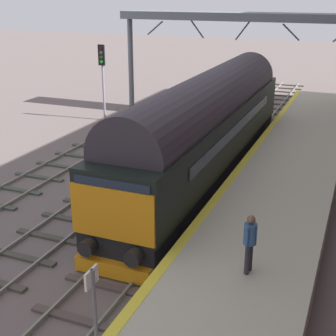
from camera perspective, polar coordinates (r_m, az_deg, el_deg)
name	(u,v)px	position (r m, az deg, el deg)	size (l,w,h in m)	color
ground_plane	(159,228)	(17.26, -1.07, -7.10)	(140.00, 140.00, 0.00)	#645855
track_main	(159,226)	(17.24, -1.07, -6.93)	(2.50, 60.00, 0.15)	slate
track_adjacent_west	(82,211)	(18.61, -10.21, -5.10)	(2.50, 60.00, 0.15)	gray
track_adjacent_far_west	(4,196)	(20.72, -18.97, -3.22)	(2.50, 60.00, 0.15)	gray
station_platform	(260,233)	(16.10, 10.87, -7.64)	(4.00, 44.00, 1.01)	#B8B79C
diesel_locomotive	(207,124)	(21.03, 4.65, 5.21)	(2.74, 17.73, 4.68)	black
signal_post_mid	(103,72)	(31.04, -7.79, 11.27)	(0.44, 0.22, 4.80)	gray
platform_number_sign	(94,301)	(9.66, -8.83, -15.36)	(0.10, 0.44, 2.06)	slate
waiting_passenger	(250,239)	(12.59, 9.71, -8.28)	(0.39, 0.50, 1.64)	#2B2B30
overhead_footbridge	(243,22)	(31.66, 8.91, 16.82)	(16.22, 2.00, 6.65)	slate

